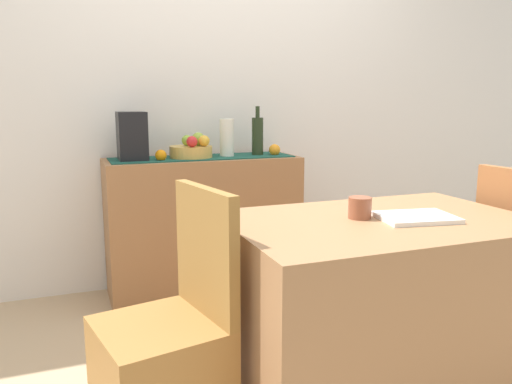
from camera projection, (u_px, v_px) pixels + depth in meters
name	position (u px, v px, depth m)	size (l,w,h in m)	color
ground_plane	(290.00, 352.00, 2.44)	(6.40, 6.40, 0.02)	tan
room_wall_rear	(217.00, 75.00, 3.28)	(6.40, 0.06, 2.70)	silver
sideboard_console	(204.00, 225.00, 3.15)	(1.17, 0.42, 0.84)	#9A6740
table_runner	(203.00, 157.00, 3.07)	(1.10, 0.32, 0.01)	#194A3E
fruit_bowl	(191.00, 152.00, 3.04)	(0.26, 0.26, 0.07)	gold
apple_right	(204.00, 141.00, 3.00)	(0.07, 0.07, 0.07)	gold
apple_center	(187.00, 140.00, 3.05)	(0.06, 0.06, 0.06)	#84AC35
apple_upper	(192.00, 142.00, 2.95)	(0.07, 0.07, 0.07)	red
apple_front	(198.00, 139.00, 3.06)	(0.08, 0.08, 0.08)	#91AF38
wine_bottle	(258.00, 136.00, 3.18)	(0.07, 0.07, 0.31)	#233019
coffee_maker	(132.00, 136.00, 2.90)	(0.16, 0.18, 0.28)	black
ceramic_vase	(227.00, 138.00, 3.11)	(0.09, 0.09, 0.23)	silver
orange_loose_near_bowl	(161.00, 155.00, 2.90)	(0.07, 0.07, 0.07)	orange
orange_loose_far	(275.00, 150.00, 3.20)	(0.07, 0.07, 0.07)	orange
dining_table	(377.00, 309.00, 2.01)	(1.17, 0.77, 0.74)	#9E6F48
open_book	(416.00, 217.00, 1.93)	(0.28, 0.21, 0.02)	white
coffee_cup	(360.00, 208.00, 1.95)	(0.09, 0.09, 0.08)	brown
chair_near_window	(165.00, 373.00, 1.74)	(0.47, 0.47, 0.90)	#9E6C35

